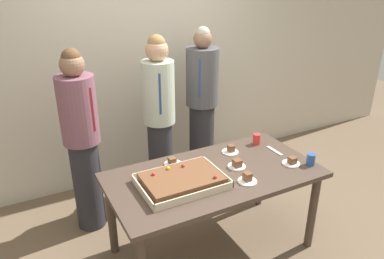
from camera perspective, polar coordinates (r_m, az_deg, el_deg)
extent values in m
plane|color=brown|center=(3.45, 3.14, -17.70)|extent=(12.00, 12.00, 0.00)
cube|color=beige|center=(4.12, -8.08, 12.53)|extent=(8.00, 0.12, 3.00)
cube|color=#47382D|center=(3.01, 3.45, -7.04)|extent=(1.71, 0.89, 0.04)
cylinder|color=#47382D|center=(3.41, 18.07, -11.88)|extent=(0.07, 0.07, 0.72)
cylinder|color=#47382D|center=(3.26, -12.29, -13.03)|extent=(0.07, 0.07, 0.72)
cylinder|color=#47382D|center=(3.85, 10.50, -6.63)|extent=(0.07, 0.07, 0.72)
cube|color=beige|center=(2.84, -1.60, -8.41)|extent=(0.64, 0.46, 0.01)
cube|color=beige|center=(2.66, 0.59, -10.14)|extent=(0.64, 0.01, 0.05)
cube|color=beige|center=(3.00, -3.53, -5.87)|extent=(0.64, 0.01, 0.05)
cube|color=beige|center=(2.72, -7.67, -9.43)|extent=(0.01, 0.46, 0.05)
cube|color=beige|center=(2.96, 3.93, -6.37)|extent=(0.01, 0.46, 0.05)
cube|color=brown|center=(2.82, -1.61, -7.72)|extent=(0.57, 0.39, 0.07)
sphere|color=red|center=(2.92, -1.38, -5.58)|extent=(0.03, 0.03, 0.03)
sphere|color=red|center=(2.77, 3.61, -7.31)|extent=(0.03, 0.03, 0.03)
sphere|color=red|center=(2.82, -5.97, -6.83)|extent=(0.03, 0.03, 0.03)
sphere|color=yellow|center=(2.89, -3.69, -5.97)|extent=(0.03, 0.03, 0.03)
cylinder|color=white|center=(2.91, 8.51, -7.89)|extent=(0.15, 0.15, 0.01)
cube|color=brown|center=(2.90, 8.53, -7.18)|extent=(0.05, 0.06, 0.07)
cylinder|color=white|center=(3.23, 15.00, -5.08)|extent=(0.15, 0.15, 0.01)
cube|color=brown|center=(3.22, 15.19, -4.59)|extent=(0.06, 0.06, 0.06)
cylinder|color=white|center=(3.12, -2.93, -5.32)|extent=(0.15, 0.15, 0.01)
cube|color=brown|center=(3.11, -3.09, -4.81)|extent=(0.06, 0.06, 0.05)
cylinder|color=white|center=(3.10, 6.89, -5.66)|extent=(0.15, 0.15, 0.01)
cube|color=brown|center=(3.08, 6.96, -5.14)|extent=(0.06, 0.07, 0.06)
cylinder|color=white|center=(3.33, 5.89, -3.47)|extent=(0.15, 0.15, 0.01)
cube|color=brown|center=(3.32, 6.03, -2.89)|extent=(0.05, 0.06, 0.06)
cylinder|color=red|center=(3.50, 9.93, -1.46)|extent=(0.07, 0.07, 0.10)
cylinder|color=#2D5199|center=(3.25, 17.83, -4.42)|extent=(0.07, 0.07, 0.10)
cube|color=silver|center=(3.41, 12.62, -3.23)|extent=(0.03, 0.20, 0.01)
cylinder|color=#28282D|center=(4.24, 1.49, -1.88)|extent=(0.28, 0.28, 0.90)
cylinder|color=#4C4C51|center=(3.97, 1.60, 8.09)|extent=(0.35, 0.35, 0.62)
cube|color=navy|center=(3.80, 1.34, 7.87)|extent=(0.04, 0.02, 0.40)
sphere|color=#8C664C|center=(3.88, 1.67, 13.74)|extent=(0.19, 0.19, 0.19)
sphere|color=#B2A899|center=(3.87, 1.68, 14.53)|extent=(0.15, 0.15, 0.15)
cylinder|color=#28282D|center=(3.90, -4.80, -4.70)|extent=(0.25, 0.25, 0.86)
cylinder|color=#B7C6B2|center=(3.61, -5.20, 5.71)|extent=(0.32, 0.32, 0.62)
cube|color=navy|center=(3.46, -4.83, 5.45)|extent=(0.04, 0.02, 0.40)
sphere|color=tan|center=(3.50, -5.45, 12.06)|extent=(0.22, 0.22, 0.22)
sphere|color=olive|center=(3.49, -5.49, 13.02)|extent=(0.17, 0.17, 0.17)
cylinder|color=#28282D|center=(3.59, -15.76, -8.18)|extent=(0.26, 0.26, 0.88)
cylinder|color=#7A4C5B|center=(3.27, -17.16, 2.88)|extent=(0.32, 0.32, 0.59)
cube|color=maroon|center=(3.16, -15.31, 2.92)|extent=(0.04, 0.02, 0.38)
sphere|color=#8C664C|center=(3.16, -18.01, 9.47)|extent=(0.20, 0.20, 0.20)
sphere|color=brown|center=(3.15, -18.13, 10.46)|extent=(0.16, 0.16, 0.16)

